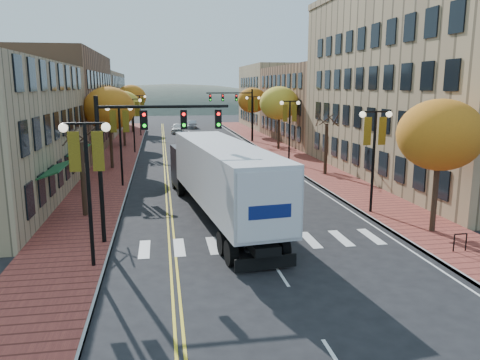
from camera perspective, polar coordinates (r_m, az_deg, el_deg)
name	(u,v)px	position (r m, az deg, el deg)	size (l,w,h in m)	color
ground	(270,258)	(20.94, 3.68, -9.43)	(200.00, 200.00, 0.00)	black
sidewalk_left	(120,155)	(52.24, -14.41, 2.97)	(4.00, 85.00, 0.15)	brown
sidewalk_right	(282,151)	(53.80, 5.09, 3.52)	(4.00, 85.00, 0.15)	brown
building_left_mid	(46,104)	(56.45, -22.61, 8.60)	(12.00, 24.00, 11.00)	brown
building_left_far	(82,102)	(81.03, -18.68, 8.95)	(12.00, 26.00, 9.50)	#9E8966
building_right_near	(449,85)	(41.95, 24.17, 10.53)	(15.00, 28.00, 15.00)	#997F5B
building_right_mid	(333,104)	(65.29, 11.21, 9.08)	(15.00, 24.00, 10.00)	brown
building_right_far	(289,96)	(86.20, 5.99, 10.09)	(15.00, 20.00, 11.00)	#9E8966
tree_left_a	(83,179)	(27.88, -18.59, 0.09)	(0.28, 0.28, 4.20)	#382619
tree_left_b	(109,109)	(43.30, -15.66, 8.37)	(4.48, 4.48, 7.21)	#382619
tree_left_c	(123,106)	(59.24, -14.08, 8.79)	(4.16, 4.16, 6.69)	#382619
tree_left_d	(131,97)	(77.18, -13.11, 9.79)	(4.61, 4.61, 7.42)	#382619
tree_right_a	(440,135)	(25.15, 23.19, 5.05)	(4.16, 4.16, 6.69)	#382619
tree_right_b	(326,149)	(39.78, 10.43, 3.74)	(0.28, 0.28, 4.20)	#382619
tree_right_c	(279,103)	(54.78, 4.79, 9.31)	(4.48, 4.48, 7.21)	#382619
tree_right_d	(252,100)	(70.39, 1.51, 9.69)	(4.35, 4.35, 7.00)	#382619
lamp_left_a	(87,167)	(19.51, -18.13, 1.55)	(1.96, 0.36, 6.05)	black
lamp_left_b	(120,130)	(35.29, -14.43, 5.95)	(1.96, 0.36, 6.05)	black
lamp_left_c	(133,115)	(53.21, -12.89, 7.76)	(1.96, 0.36, 6.05)	black
lamp_left_d	(140,107)	(71.16, -12.12, 8.66)	(1.96, 0.36, 6.05)	black
lamp_right_a	(374,142)	(27.97, 16.06, 4.51)	(1.96, 0.36, 6.05)	black
lamp_right_b	(290,120)	(44.80, 6.08, 7.34)	(1.96, 0.36, 6.05)	black
lamp_right_c	(253,110)	(62.29, 1.57, 8.54)	(1.96, 0.36, 6.05)	black
traffic_mast_near	(141,141)	(22.19, -11.94, 4.65)	(6.10, 0.35, 7.00)	black
traffic_mast_far	(238,105)	(61.90, -0.28, 9.11)	(6.10, 0.34, 7.00)	black
semi_truck	(217,174)	(26.32, -2.77, 0.76)	(4.86, 17.86, 4.41)	black
navy_sedan	(243,217)	(23.79, 0.32, -4.56)	(1.90, 5.44, 1.79)	#0D1B34
black_suv	(248,200)	(28.24, 1.01, -2.50)	(2.15, 4.65, 1.29)	black
car_far_white	(177,128)	(75.34, -7.63, 6.29)	(1.91, 4.74, 1.61)	white
car_far_silver	(190,125)	(83.89, -6.17, 6.71)	(1.72, 4.23, 1.23)	#B7B7C0
car_far_oncoming	(192,124)	(84.22, -5.90, 6.80)	(1.49, 4.29, 1.41)	#AAACB2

